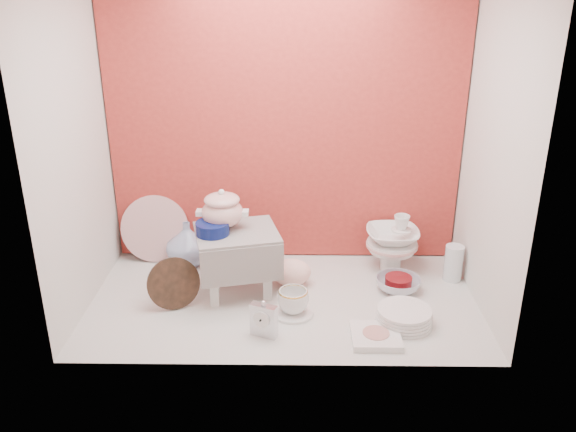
# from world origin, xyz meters

# --- Properties ---
(ground) EXTENTS (1.80, 1.80, 0.00)m
(ground) POSITION_xyz_m (0.00, 0.00, 0.00)
(ground) COLOR silver
(ground) RESTS_ON ground
(niche_shell) EXTENTS (1.86, 1.03, 1.53)m
(niche_shell) POSITION_xyz_m (0.00, 0.18, 0.93)
(niche_shell) COLOR #BC382F
(niche_shell) RESTS_ON ground
(step_stool) EXTENTS (0.44, 0.41, 0.32)m
(step_stool) POSITION_xyz_m (-0.22, 0.08, 0.16)
(step_stool) COLOR silver
(step_stool) RESTS_ON ground
(soup_tureen) EXTENTS (0.28, 0.28, 0.19)m
(soup_tureen) POSITION_xyz_m (-0.29, 0.12, 0.41)
(soup_tureen) COLOR white
(soup_tureen) RESTS_ON step_stool
(cobalt_bowl) EXTENTS (0.16, 0.16, 0.06)m
(cobalt_bowl) POSITION_xyz_m (-0.33, 0.05, 0.35)
(cobalt_bowl) COLOR #0B1552
(cobalt_bowl) RESTS_ON step_stool
(floral_platter) EXTENTS (0.36, 0.13, 0.35)m
(floral_platter) POSITION_xyz_m (-0.69, 0.43, 0.17)
(floral_platter) COLOR white
(floral_platter) RESTS_ON ground
(blue_white_vase) EXTENTS (0.27, 0.27, 0.23)m
(blue_white_vase) POSITION_xyz_m (-0.51, 0.37, 0.12)
(blue_white_vase) COLOR white
(blue_white_vase) RESTS_ON ground
(lacquer_tray) EXTENTS (0.25, 0.17, 0.24)m
(lacquer_tray) POSITION_xyz_m (-0.50, -0.06, 0.12)
(lacquer_tray) COLOR black
(lacquer_tray) RESTS_ON ground
(mantel_clock) EXTENTS (0.12, 0.08, 0.17)m
(mantel_clock) POSITION_xyz_m (-0.08, -0.30, 0.08)
(mantel_clock) COLOR silver
(mantel_clock) RESTS_ON ground
(plush_pig) EXTENTS (0.28, 0.22, 0.15)m
(plush_pig) POSITION_xyz_m (0.03, 0.14, 0.07)
(plush_pig) COLOR beige
(plush_pig) RESTS_ON ground
(teacup_saucer) EXTENTS (0.21, 0.21, 0.01)m
(teacup_saucer) POSITION_xyz_m (0.04, -0.12, 0.01)
(teacup_saucer) COLOR white
(teacup_saucer) RESTS_ON ground
(gold_rim_teacup) EXTENTS (0.18, 0.18, 0.11)m
(gold_rim_teacup) POSITION_xyz_m (0.04, -0.12, 0.07)
(gold_rim_teacup) COLOR white
(gold_rim_teacup) RESTS_ON teacup_saucer
(lattice_dish) EXTENTS (0.21, 0.21, 0.03)m
(lattice_dish) POSITION_xyz_m (0.39, -0.32, 0.01)
(lattice_dish) COLOR white
(lattice_dish) RESTS_ON ground
(dinner_plate_stack) EXTENTS (0.33, 0.33, 0.07)m
(dinner_plate_stack) POSITION_xyz_m (0.53, -0.20, 0.04)
(dinner_plate_stack) COLOR white
(dinner_plate_stack) RESTS_ON ground
(crystal_bowl) EXTENTS (0.28, 0.28, 0.07)m
(crystal_bowl) POSITION_xyz_m (0.55, 0.10, 0.03)
(crystal_bowl) COLOR silver
(crystal_bowl) RESTS_ON ground
(clear_glass_vase) EXTENTS (0.11, 0.11, 0.18)m
(clear_glass_vase) POSITION_xyz_m (0.84, 0.22, 0.09)
(clear_glass_vase) COLOR silver
(clear_glass_vase) RESTS_ON ground
(porcelain_tower) EXTENTS (0.30, 0.30, 0.31)m
(porcelain_tower) POSITION_xyz_m (0.55, 0.32, 0.15)
(porcelain_tower) COLOR white
(porcelain_tower) RESTS_ON ground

